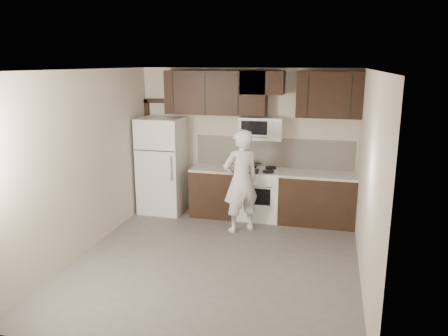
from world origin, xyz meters
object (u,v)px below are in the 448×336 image
at_px(refrigerator, 162,165).
at_px(microwave, 261,128).
at_px(person, 241,181).
at_px(stove, 259,194).

bearing_deg(refrigerator, microwave, 5.15).
relative_size(microwave, person, 0.44).
height_order(stove, refrigerator, refrigerator).
distance_m(stove, refrigerator, 1.90).
bearing_deg(refrigerator, person, -21.23).
bearing_deg(person, stove, -145.58).
bearing_deg(microwave, stove, -89.90).
bearing_deg(person, microwave, -143.31).
distance_m(microwave, person, 1.14).
bearing_deg(stove, person, -106.13).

